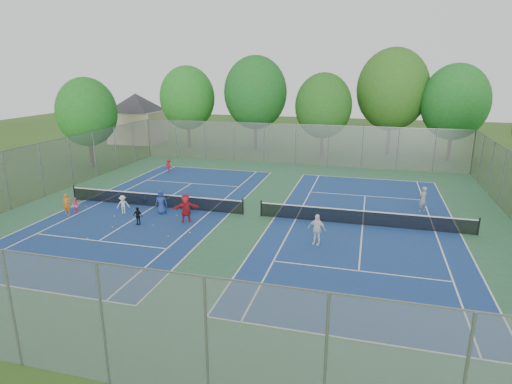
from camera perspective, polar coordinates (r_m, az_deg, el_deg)
ground at (r=27.80m, az=-0.54°, el=-3.13°), size 120.00×120.00×0.00m
court_pad at (r=27.80m, az=-0.54°, el=-3.11°), size 32.00×32.00×0.01m
court_left at (r=30.35m, az=-13.38°, el=-1.88°), size 10.97×23.77×0.01m
court_right at (r=26.88m, az=14.03°, el=-4.28°), size 10.97×23.77×0.01m
net_left at (r=30.22m, az=-13.43°, el=-1.09°), size 12.87×0.10×0.91m
net_right at (r=26.73m, az=14.09°, el=-3.40°), size 12.87×0.10×0.91m
fence_north at (r=42.49m, az=5.31°, el=6.32°), size 32.00×0.10×4.00m
fence_south at (r=13.69m, az=-19.70°, el=-16.41°), size 32.00×0.10×4.00m
fence_west at (r=34.97m, az=-26.72°, el=2.55°), size 0.10×32.00×4.00m
house at (r=57.44m, az=-15.67°, el=10.56°), size 11.03×11.03×7.30m
tree_nw at (r=51.87m, az=-9.14°, el=12.28°), size 6.40×6.40×9.58m
tree_nl at (r=50.09m, az=-0.08°, el=13.09°), size 7.20×7.20×10.69m
tree_nc at (r=46.71m, az=8.97°, el=11.27°), size 6.00×6.00×8.85m
tree_nr at (r=49.36m, az=17.76°, el=12.89°), size 7.60×7.60×11.42m
tree_ne at (r=48.04m, az=25.01°, el=10.82°), size 6.60×6.60×9.77m
tree_side_w at (r=44.05m, az=-21.63°, el=9.88°), size 5.60×5.60×8.47m
ball_crate at (r=31.54m, az=-14.62°, el=-1.05°), size 0.41×0.41×0.28m
ball_hopper at (r=28.54m, az=-9.19°, el=-2.21°), size 0.32×0.32×0.58m
student_a at (r=30.43m, az=-23.93°, el=-1.49°), size 0.54×0.40×1.36m
student_b at (r=30.34m, az=-22.90°, el=-1.71°), size 0.53×0.42×1.08m
student_c at (r=29.28m, az=-17.31°, el=-1.61°), size 0.92×0.77×1.23m
student_d at (r=26.96m, az=-15.49°, el=-3.10°), size 0.68×0.34×1.11m
student_e at (r=28.55m, az=-12.52°, el=-1.32°), size 0.88×0.69×1.59m
student_f at (r=26.68m, az=-9.33°, el=-2.16°), size 1.69×1.30×1.79m
child_far_baseline at (r=40.08m, az=-11.56°, el=3.46°), size 0.91×0.70×1.24m
instructor at (r=30.28m, az=21.36°, el=-0.91°), size 0.76×0.72×1.74m
teen_court_b at (r=23.26m, az=8.09°, el=-4.96°), size 1.07×0.61×1.71m
tennis_ball_0 at (r=27.03m, az=-18.59°, el=-4.49°), size 0.07×0.07×0.07m
tennis_ball_1 at (r=31.64m, az=-21.67°, el=-1.83°), size 0.07×0.07×0.07m
tennis_ball_2 at (r=27.53m, az=-27.29°, el=-5.12°), size 0.07×0.07×0.07m
tennis_ball_3 at (r=25.09m, az=-8.78°, el=-5.41°), size 0.07×0.07×0.07m
tennis_ball_4 at (r=28.96m, az=-18.35°, el=-3.11°), size 0.07×0.07×0.07m
tennis_ball_5 at (r=30.23m, az=-23.78°, el=-2.88°), size 0.07×0.07×0.07m
tennis_ball_6 at (r=24.79m, az=-11.62°, el=-5.83°), size 0.07×0.07×0.07m
tennis_ball_7 at (r=25.73m, az=-21.51°, el=-5.84°), size 0.07×0.07×0.07m
tennis_ball_8 at (r=28.08m, az=-10.50°, el=-3.14°), size 0.07×0.07×0.07m
tennis_ball_9 at (r=26.63m, az=-13.55°, el=-4.39°), size 0.07×0.07×0.07m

